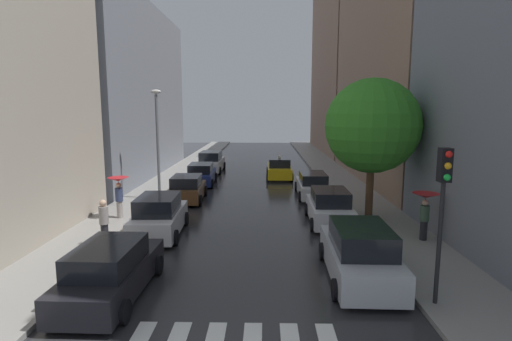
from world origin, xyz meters
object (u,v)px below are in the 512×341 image
object	(u,v)px
parked_car_left_second	(159,217)
pedestrian_by_kerb	(425,205)
parked_car_left_nearest	(111,272)
parked_car_right_third	(313,185)
parked_car_left_third	(187,189)
taxi_midroad	(279,168)
parked_car_right_nearest	(360,254)
parked_car_left_fifth	(211,162)
pedestrian_near_tree	(104,221)
traffic_light_right_corner	(443,192)
parked_car_left_fourth	(201,175)
street_tree_right	(372,126)
parked_car_right_second	(329,208)
pedestrian_far_side	(119,189)
lamp_post_left	(157,136)

from	to	relation	value
parked_car_left_second	pedestrian_by_kerb	world-z (taller)	pedestrian_by_kerb
parked_car_left_nearest	parked_car_right_third	bearing A→B (deg)	-27.42
parked_car_left_third	taxi_midroad	size ratio (longest dim) A/B	0.87
parked_car_left_nearest	parked_car_left_second	bearing A→B (deg)	2.22
parked_car_left_second	parked_car_right_nearest	distance (m)	8.82
parked_car_left_nearest	parked_car_left_fifth	xyz separation A→B (m)	(-0.24, 23.89, 0.07)
parked_car_right_third	pedestrian_near_tree	distance (m)	13.49
traffic_light_right_corner	parked_car_left_fifth	bearing A→B (deg)	111.14
parked_car_left_fourth	parked_car_right_nearest	bearing A→B (deg)	-156.67
pedestrian_near_tree	parked_car_right_nearest	bearing A→B (deg)	134.87
parked_car_left_fifth	street_tree_right	world-z (taller)	street_tree_right
pedestrian_near_tree	pedestrian_by_kerb	size ratio (longest dim) A/B	0.95
parked_car_left_second	parked_car_left_third	bearing A→B (deg)	-2.06
parked_car_right_nearest	parked_car_right_second	bearing A→B (deg)	0.76
pedestrian_near_tree	pedestrian_far_side	bearing A→B (deg)	-107.35
street_tree_right	pedestrian_by_kerb	bearing A→B (deg)	-66.10
traffic_light_right_corner	parked_car_right_third	bearing A→B (deg)	96.77
pedestrian_by_kerb	traffic_light_right_corner	world-z (taller)	traffic_light_right_corner
parked_car_left_third	parked_car_right_third	distance (m)	7.78
parked_car_right_nearest	pedestrian_far_side	world-z (taller)	pedestrian_far_side
parked_car_left_third	parked_car_left_nearest	bearing A→B (deg)	178.71
parked_car_left_fifth	parked_car_right_nearest	size ratio (longest dim) A/B	1.00
taxi_midroad	street_tree_right	distance (m)	13.73
parked_car_left_fourth	parked_car_right_third	world-z (taller)	parked_car_left_fourth
parked_car_left_fifth	pedestrian_near_tree	world-z (taller)	pedestrian_near_tree
parked_car_right_second	parked_car_right_third	size ratio (longest dim) A/B	0.88
parked_car_left_second	taxi_midroad	distance (m)	15.99
parked_car_left_nearest	street_tree_right	size ratio (longest dim) A/B	0.69
lamp_post_left	parked_car_right_third	bearing A→B (deg)	8.73
parked_car_left_fourth	parked_car_left_fifth	size ratio (longest dim) A/B	0.91
parked_car_right_second	lamp_post_left	distance (m)	10.91
parked_car_left_fourth	pedestrian_by_kerb	size ratio (longest dim) A/B	2.22
parked_car_left_fourth	pedestrian_far_side	bearing A→B (deg)	163.55
parked_car_left_nearest	pedestrian_by_kerb	distance (m)	12.07
pedestrian_near_tree	lamp_post_left	size ratio (longest dim) A/B	0.29
parked_car_right_nearest	pedestrian_by_kerb	bearing A→B (deg)	-42.83
parked_car_left_nearest	pedestrian_far_side	xyz separation A→B (m)	(-2.65, 8.02, 0.85)
parked_car_left_second	taxi_midroad	bearing A→B (deg)	-23.63
parked_car_left_second	parked_car_right_third	distance (m)	11.02
parked_car_left_fourth	parked_car_right_nearest	world-z (taller)	parked_car_right_nearest
parked_car_right_second	pedestrian_far_side	xyz separation A→B (m)	(-10.24, 0.30, 0.83)
parked_car_left_nearest	lamp_post_left	world-z (taller)	lamp_post_left
parked_car_left_nearest	pedestrian_near_tree	size ratio (longest dim) A/B	2.54
taxi_midroad	lamp_post_left	size ratio (longest dim) A/B	0.73
parked_car_left_nearest	pedestrian_by_kerb	xyz separation A→B (m)	(10.99, 4.93, 0.83)
taxi_midroad	parked_car_right_third	bearing A→B (deg)	-164.61
parked_car_left_nearest	pedestrian_by_kerb	world-z (taller)	pedestrian_by_kerb
parked_car_left_nearest	pedestrian_far_side	bearing A→B (deg)	19.49
parked_car_right_third	pedestrian_by_kerb	bearing A→B (deg)	-158.34
traffic_light_right_corner	pedestrian_near_tree	bearing A→B (deg)	157.77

